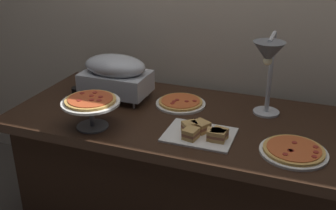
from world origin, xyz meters
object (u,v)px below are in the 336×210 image
(pizza_plate_raised_stand, at_px, (91,104))
(pizza_plate_center, at_px, (181,103))
(sandwich_platter, at_px, (203,133))
(sauce_cup_near, at_px, (77,90))
(pizza_plate_front, at_px, (294,151))
(chafing_dish, at_px, (116,74))
(heat_lamp, at_px, (268,60))

(pizza_plate_raised_stand, bearing_deg, pizza_plate_center, 52.00)
(sandwich_platter, relative_size, sauce_cup_near, 4.71)
(sandwich_platter, distance_m, sauce_cup_near, 0.91)
(pizza_plate_center, bearing_deg, pizza_plate_front, -27.29)
(sauce_cup_near, bearing_deg, pizza_plate_raised_stand, -49.07)
(chafing_dish, bearing_deg, pizza_plate_center, 6.21)
(heat_lamp, xyz_separation_m, sandwich_platter, (-0.24, -0.23, -0.32))
(chafing_dish, relative_size, sauce_cup_near, 5.49)
(chafing_dish, distance_m, pizza_plate_center, 0.41)
(pizza_plate_raised_stand, height_order, sauce_cup_near, pizza_plate_raised_stand)
(pizza_plate_raised_stand, xyz_separation_m, sauce_cup_near, (-0.32, 0.37, -0.11))
(pizza_plate_front, relative_size, pizza_plate_raised_stand, 1.04)
(pizza_plate_center, height_order, sandwich_platter, sandwich_platter)
(chafing_dish, bearing_deg, pizza_plate_raised_stand, -81.43)
(heat_lamp, bearing_deg, pizza_plate_front, -53.59)
(chafing_dish, distance_m, heat_lamp, 0.87)
(heat_lamp, height_order, sandwich_platter, heat_lamp)
(chafing_dish, xyz_separation_m, pizza_plate_raised_stand, (0.06, -0.37, -0.02))
(heat_lamp, bearing_deg, chafing_dish, 176.39)
(pizza_plate_front, distance_m, pizza_plate_center, 0.72)
(heat_lamp, height_order, pizza_plate_front, heat_lamp)
(pizza_plate_center, xyz_separation_m, sauce_cup_near, (-0.65, -0.04, 0.00))
(chafing_dish, xyz_separation_m, sandwich_platter, (0.60, -0.28, -0.13))
(chafing_dish, relative_size, sandwich_platter, 1.17)
(heat_lamp, distance_m, sandwich_platter, 0.47)
(chafing_dish, distance_m, sandwich_platter, 0.68)
(sauce_cup_near, bearing_deg, sandwich_platter, -18.00)
(pizza_plate_front, relative_size, sandwich_platter, 0.91)
(pizza_plate_center, xyz_separation_m, sandwich_platter, (0.22, -0.33, 0.01))
(chafing_dish, relative_size, pizza_plate_raised_stand, 1.33)
(pizza_plate_front, relative_size, sauce_cup_near, 4.29)
(pizza_plate_raised_stand, xyz_separation_m, sandwich_platter, (0.55, 0.09, -0.10))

